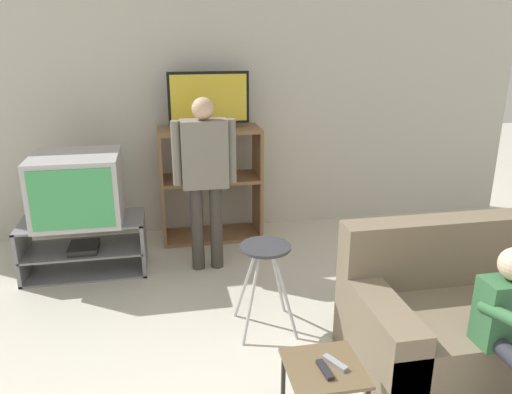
{
  "coord_description": "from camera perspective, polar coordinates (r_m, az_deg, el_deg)",
  "views": [
    {
      "loc": [
        -0.59,
        -1.08,
        1.99
      ],
      "look_at": [
        0.03,
        2.14,
        0.9
      ],
      "focal_mm": 35.0,
      "sensor_mm": 36.0,
      "label": 1
    }
  ],
  "objects": [
    {
      "name": "couch",
      "position": [
        3.54,
        25.66,
        -12.27
      ],
      "size": [
        1.84,
        0.86,
        0.87
      ],
      "color": "#756651",
      "rests_on": "ground_plane"
    },
    {
      "name": "remote_control_white",
      "position": [
        2.6,
        9.03,
        -18.21
      ],
      "size": [
        0.1,
        0.14,
        0.02
      ],
      "primitive_type": "cube",
      "rotation": [
        0.0,
        0.0,
        0.48
      ],
      "color": "gray",
      "rests_on": "snack_table"
    },
    {
      "name": "person_standing_adult",
      "position": [
        4.18,
        -5.86,
        3.17
      ],
      "size": [
        0.53,
        0.2,
        1.5
      ],
      "color": "#3D3833",
      "rests_on": "ground_plane"
    },
    {
      "name": "media_shelf",
      "position": [
        4.94,
        -5.22,
        1.59
      ],
      "size": [
        0.98,
        0.45,
        1.12
      ],
      "color": "#8E6642",
      "rests_on": "ground_plane"
    },
    {
      "name": "folding_stool",
      "position": [
        3.41,
        1.06,
        -7.37
      ],
      "size": [
        0.4,
        0.39,
        0.63
      ],
      "color": "#B7B7BC",
      "rests_on": "ground_plane"
    },
    {
      "name": "wall_back",
      "position": [
        5.09,
        -4.16,
        10.54
      ],
      "size": [
        6.4,
        0.06,
        2.6
      ],
      "color": "beige",
      "rests_on": "ground_plane"
    },
    {
      "name": "television_main",
      "position": [
        4.4,
        -19.71,
        0.99
      ],
      "size": [
        0.7,
        0.65,
        0.56
      ],
      "color": "#B2B2B7",
      "rests_on": "tv_stand"
    },
    {
      "name": "snack_table",
      "position": [
        2.63,
        7.74,
        -19.85
      ],
      "size": [
        0.37,
        0.37,
        0.44
      ],
      "color": "brown",
      "rests_on": "ground_plane"
    },
    {
      "name": "remote_control_black",
      "position": [
        2.56,
        7.88,
        -18.96
      ],
      "size": [
        0.05,
        0.15,
        0.02
      ],
      "primitive_type": "cube",
      "rotation": [
        0.0,
        0.0,
        0.1
      ],
      "color": "#232328",
      "rests_on": "snack_table"
    },
    {
      "name": "tv_stand",
      "position": [
        4.56,
        -18.98,
        -5.37
      ],
      "size": [
        1.03,
        0.48,
        0.47
      ],
      "color": "slate",
      "rests_on": "ground_plane"
    },
    {
      "name": "television_flat",
      "position": [
        4.8,
        -5.41,
        10.83
      ],
      "size": [
        0.76,
        0.2,
        0.53
      ],
      "color": "black",
      "rests_on": "media_shelf"
    }
  ]
}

